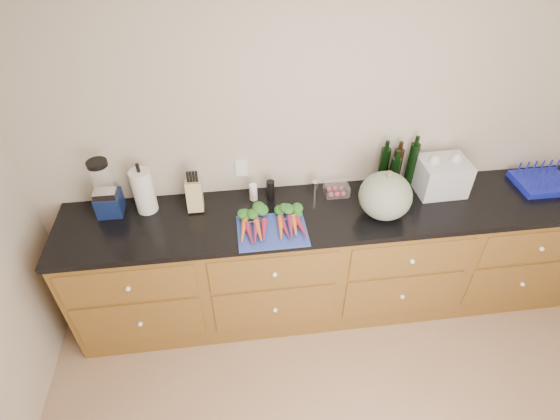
{
  "coord_description": "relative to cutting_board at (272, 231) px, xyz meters",
  "views": [
    {
      "loc": [
        -0.65,
        -0.85,
        2.79
      ],
      "look_at": [
        -0.39,
        1.2,
        1.06
      ],
      "focal_mm": 28.0,
      "sensor_mm": 36.0,
      "label": 1
    }
  ],
  "objects": [
    {
      "name": "grinder_pepper",
      "position": [
        0.03,
        0.34,
        0.06
      ],
      "size": [
        0.05,
        0.05,
        0.14
      ],
      "primitive_type": "cylinder",
      "color": "black",
      "rests_on": "countertop"
    },
    {
      "name": "grinder_salt",
      "position": [
        -0.09,
        0.34,
        0.05
      ],
      "size": [
        0.05,
        0.05,
        0.12
      ],
      "primitive_type": "cylinder",
      "color": "white",
      "rests_on": "countertop"
    },
    {
      "name": "carrots",
      "position": [
        0.0,
        0.05,
        0.03
      ],
      "size": [
        0.43,
        0.31,
        0.06
      ],
      "color": "orange",
      "rests_on": "cutting_board"
    },
    {
      "name": "grocery_bag",
      "position": [
        1.2,
        0.28,
        0.11
      ],
      "size": [
        0.33,
        0.27,
        0.24
      ],
      "primitive_type": null,
      "rotation": [
        0.0,
        0.0,
        0.03
      ],
      "color": "silver",
      "rests_on": "countertop"
    },
    {
      "name": "wall_back",
      "position": [
        0.45,
        0.48,
        0.35
      ],
      "size": [
        4.1,
        0.05,
        2.6
      ],
      "primitive_type": "cube",
      "color": "#BBAE9B",
      "rests_on": "ground"
    },
    {
      "name": "tomato_box",
      "position": [
        0.48,
        0.33,
        0.03
      ],
      "size": [
        0.16,
        0.13,
        0.08
      ],
      "primitive_type": "cube",
      "color": "white",
      "rests_on": "countertop"
    },
    {
      "name": "blender_appliance",
      "position": [
        -1.02,
        0.32,
        0.17
      ],
      "size": [
        0.16,
        0.16,
        0.4
      ],
      "color": "#0E1A44",
      "rests_on": "countertop"
    },
    {
      "name": "countertop",
      "position": [
        0.45,
        0.16,
        -0.03
      ],
      "size": [
        3.64,
        0.62,
        0.04
      ],
      "primitive_type": "cube",
      "color": "black",
      "rests_on": "cabinets"
    },
    {
      "name": "dish_rack",
      "position": [
        1.95,
        0.24,
        0.03
      ],
      "size": [
        0.36,
        0.29,
        0.15
      ],
      "color": "#121BA3",
      "rests_on": "countertop"
    },
    {
      "name": "cutting_board",
      "position": [
        0.0,
        0.0,
        0.0
      ],
      "size": [
        0.43,
        0.33,
        0.01
      ],
      "primitive_type": "cube",
      "rotation": [
        0.0,
        0.0,
        0.0
      ],
      "color": "#283DA2",
      "rests_on": "countertop"
    },
    {
      "name": "squash",
      "position": [
        0.73,
        0.08,
        0.15
      ],
      "size": [
        0.34,
        0.34,
        0.3
      ],
      "primitive_type": "ellipsoid",
      "color": "slate",
      "rests_on": "countertop"
    },
    {
      "name": "bottles",
      "position": [
        0.9,
        0.37,
        0.14
      ],
      "size": [
        0.27,
        0.14,
        0.32
      ],
      "color": "black",
      "rests_on": "countertop"
    },
    {
      "name": "knife_block",
      "position": [
        -0.47,
        0.3,
        0.1
      ],
      "size": [
        0.1,
        0.1,
        0.2
      ],
      "primitive_type": "cube",
      "color": "tan",
      "rests_on": "countertop"
    },
    {
      "name": "canister_chrome",
      "position": [
        0.33,
        0.34,
        0.05
      ],
      "size": [
        0.05,
        0.05,
        0.11
      ],
      "primitive_type": "cylinder",
      "color": "white",
      "rests_on": "countertop"
    },
    {
      "name": "paper_towel",
      "position": [
        -0.79,
        0.32,
        0.15
      ],
      "size": [
        0.13,
        0.13,
        0.3
      ],
      "primitive_type": "cylinder",
      "color": "silver",
      "rests_on": "countertop"
    },
    {
      "name": "cabinets",
      "position": [
        0.45,
        0.16,
        -0.49
      ],
      "size": [
        3.6,
        0.64,
        0.9
      ],
      "color": "brown",
      "rests_on": "ground"
    }
  ]
}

